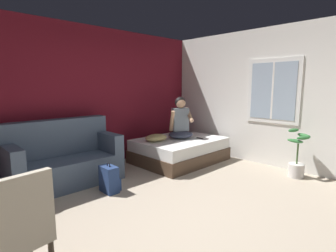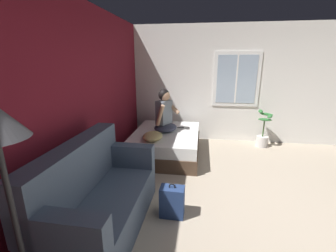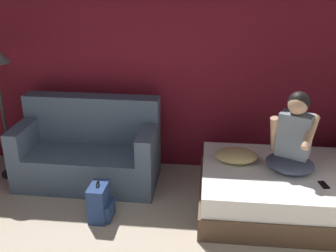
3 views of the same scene
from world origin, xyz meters
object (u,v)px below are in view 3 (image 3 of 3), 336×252
object	(u,v)px
backpack	(100,203)
throw_pillow	(236,156)
couch	(89,151)
person_seated	(293,139)
cell_phone	(324,185)
bed	(282,190)

from	to	relation	value
backpack	throw_pillow	world-z (taller)	throw_pillow
couch	person_seated	world-z (taller)	person_seated
throw_pillow	person_seated	bearing A→B (deg)	-13.26
backpack	cell_phone	world-z (taller)	cell_phone
person_seated	backpack	bearing A→B (deg)	-168.07
backpack	throw_pillow	bearing A→B (deg)	21.23
couch	person_seated	distance (m)	2.42
cell_phone	throw_pillow	bearing A→B (deg)	141.48
bed	cell_phone	size ratio (longest dim) A/B	12.51
couch	backpack	xyz separation A→B (m)	(0.34, -0.81, -0.20)
bed	couch	distance (m)	2.33
couch	backpack	size ratio (longest dim) A/B	3.73
backpack	bed	bearing A→B (deg)	11.27
bed	throw_pillow	world-z (taller)	throw_pillow
couch	throw_pillow	distance (m)	1.81
bed	cell_phone	xyz separation A→B (m)	(0.35, -0.27, 0.25)
couch	backpack	distance (m)	0.91
throw_pillow	cell_phone	size ratio (longest dim) A/B	3.33
cell_phone	bed	bearing A→B (deg)	131.08
bed	person_seated	distance (m)	0.60
throw_pillow	backpack	bearing A→B (deg)	-158.77
backpack	cell_phone	xyz separation A→B (m)	(2.29, 0.12, 0.29)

